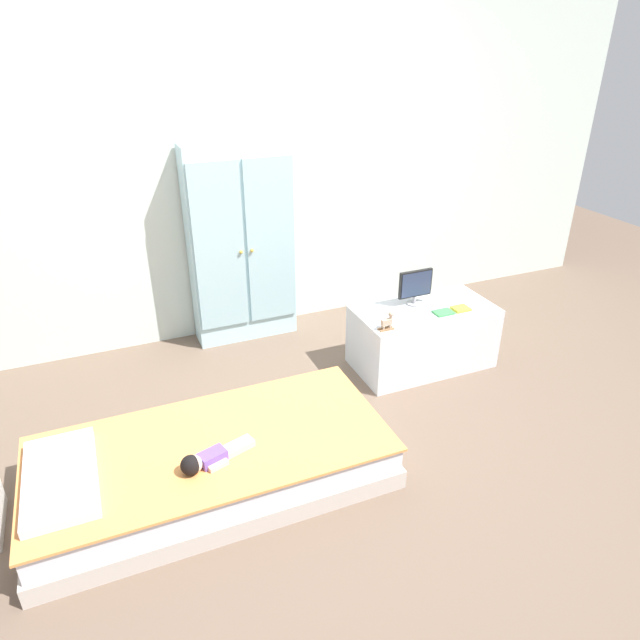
{
  "coord_description": "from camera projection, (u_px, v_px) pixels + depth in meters",
  "views": [
    {
      "loc": [
        -1.12,
        -2.4,
        2.12
      ],
      "look_at": [
        0.06,
        0.41,
        0.55
      ],
      "focal_mm": 31.75,
      "sensor_mm": 36.0,
      "label": 1
    }
  ],
  "objects": [
    {
      "name": "rocking_horse_toy",
      "position": [
        388.0,
        321.0,
        3.54
      ],
      "size": [
        0.1,
        0.04,
        0.12
      ],
      "color": "#8E6642",
      "rests_on": "tv_stand"
    },
    {
      "name": "book_green",
      "position": [
        443.0,
        312.0,
        3.77
      ],
      "size": [
        0.13,
        0.09,
        0.01
      ],
      "primitive_type": "cube",
      "color": "#429E51",
      "rests_on": "tv_stand"
    },
    {
      "name": "pillow",
      "position": [
        60.0,
        478.0,
        2.61
      ],
      "size": [
        0.32,
        0.61,
        0.05
      ],
      "primitive_type": "cube",
      "color": "silver",
      "rests_on": "bed"
    },
    {
      "name": "tv_monitor",
      "position": [
        415.0,
        285.0,
        3.83
      ],
      "size": [
        0.25,
        0.1,
        0.25
      ],
      "color": "#99999E",
      "rests_on": "tv_stand"
    },
    {
      "name": "tv_stand",
      "position": [
        422.0,
        336.0,
        3.94
      ],
      "size": [
        0.95,
        0.5,
        0.44
      ],
      "primitive_type": "cube",
      "color": "silver",
      "rests_on": "ground_plane"
    },
    {
      "name": "doll",
      "position": [
        205.0,
        460.0,
        2.7
      ],
      "size": [
        0.39,
        0.19,
        0.1
      ],
      "color": "#6B4CB2",
      "rests_on": "bed"
    },
    {
      "name": "book_yellow",
      "position": [
        461.0,
        309.0,
        3.81
      ],
      "size": [
        0.11,
        0.09,
        0.02
      ],
      "primitive_type": "cube",
      "color": "gold",
      "rests_on": "tv_stand"
    },
    {
      "name": "wardrobe",
      "position": [
        241.0,
        245.0,
        4.1
      ],
      "size": [
        0.75,
        0.27,
        1.46
      ],
      "color": "silver",
      "rests_on": "ground_plane"
    },
    {
      "name": "bed",
      "position": [
        213.0,
        463.0,
        2.92
      ],
      "size": [
        1.81,
        0.86,
        0.25
      ],
      "color": "beige",
      "rests_on": "ground_plane"
    },
    {
      "name": "back_wall",
      "position": [
        248.0,
        152.0,
        4.0
      ],
      "size": [
        6.4,
        0.05,
        2.7
      ],
      "primitive_type": "cube",
      "color": "silver",
      "rests_on": "ground_plane"
    },
    {
      "name": "ground_plane",
      "position": [
        337.0,
        436.0,
        3.33
      ],
      "size": [
        10.0,
        10.0,
        0.02
      ],
      "primitive_type": "cube",
      "color": "brown"
    }
  ]
}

